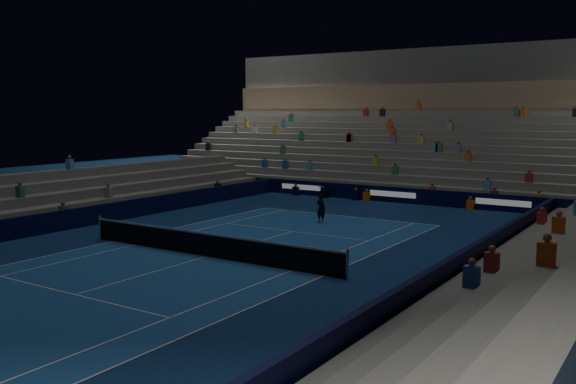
# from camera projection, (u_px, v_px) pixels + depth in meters

# --- Properties ---
(ground) EXTENTS (90.00, 90.00, 0.00)m
(ground) POSITION_uv_depth(u_px,v_px,m) (207.00, 257.00, 25.18)
(ground) COLOR navy
(ground) RESTS_ON ground
(court_surface) EXTENTS (10.97, 23.77, 0.01)m
(court_surface) POSITION_uv_depth(u_px,v_px,m) (207.00, 256.00, 25.18)
(court_surface) COLOR #1A4F93
(court_surface) RESTS_ON ground
(sponsor_barrier_far) EXTENTS (44.00, 0.25, 1.00)m
(sponsor_barrier_far) POSITION_uv_depth(u_px,v_px,m) (393.00, 195.00, 40.47)
(sponsor_barrier_far) COLOR black
(sponsor_barrier_far) RESTS_ON ground
(sponsor_barrier_east) EXTENTS (0.25, 37.00, 1.00)m
(sponsor_barrier_east) POSITION_uv_depth(u_px,v_px,m) (439.00, 279.00, 19.84)
(sponsor_barrier_east) COLOR #080B32
(sponsor_barrier_east) RESTS_ON ground
(sponsor_barrier_west) EXTENTS (0.25, 37.00, 1.00)m
(sponsor_barrier_west) POSITION_uv_depth(u_px,v_px,m) (55.00, 222.00, 30.40)
(sponsor_barrier_west) COLOR black
(sponsor_barrier_west) RESTS_ON ground
(grandstand_main) EXTENTS (44.00, 15.20, 11.20)m
(grandstand_main) POSITION_uv_depth(u_px,v_px,m) (444.00, 144.00, 47.91)
(grandstand_main) COLOR slate
(grandstand_main) RESTS_ON ground
(grandstand_east) EXTENTS (5.00, 37.00, 2.50)m
(grandstand_east) POSITION_uv_depth(u_px,v_px,m) (556.00, 283.00, 17.91)
(grandstand_east) COLOR slate
(grandstand_east) RESTS_ON ground
(grandstand_west) EXTENTS (5.00, 37.00, 2.50)m
(grandstand_west) POSITION_uv_depth(u_px,v_px,m) (12.00, 207.00, 32.23)
(grandstand_west) COLOR slate
(grandstand_west) RESTS_ON ground
(tennis_net) EXTENTS (12.90, 0.10, 1.10)m
(tennis_net) POSITION_uv_depth(u_px,v_px,m) (207.00, 244.00, 25.12)
(tennis_net) COLOR #B2B2B7
(tennis_net) RESTS_ON ground
(tennis_player) EXTENTS (0.60, 0.43, 1.53)m
(tennis_player) POSITION_uv_depth(u_px,v_px,m) (321.00, 208.00, 32.86)
(tennis_player) COLOR black
(tennis_player) RESTS_ON ground
(broadcast_camera) EXTENTS (0.52, 0.89, 0.52)m
(broadcast_camera) POSITION_uv_depth(u_px,v_px,m) (324.00, 194.00, 42.60)
(broadcast_camera) COLOR black
(broadcast_camera) RESTS_ON ground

